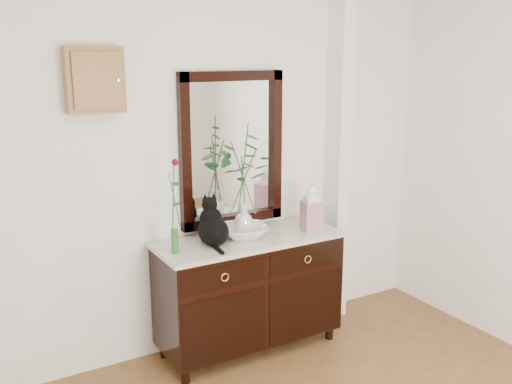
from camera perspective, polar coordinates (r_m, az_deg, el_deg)
wall_back at (r=4.05m, az=-3.72°, el=2.91°), size 3.60×0.04×2.70m
pilaster at (r=4.52m, az=8.19°, el=3.93°), size 0.12×0.20×2.70m
sideboard at (r=4.15m, az=-0.70°, el=-9.50°), size 1.33×0.52×0.82m
wall_mirror at (r=4.07m, az=-2.39°, el=4.26°), size 0.80×0.06×1.10m
key_cabinet at (r=3.65m, az=-15.82°, el=10.71°), size 0.35×0.10×0.40m
cat at (r=3.82m, az=-4.31°, el=-2.97°), size 0.25×0.30×0.33m
lotus_bowl at (r=4.01m, az=-1.25°, el=-3.96°), size 0.42×0.42×0.08m
vase_branches at (r=3.91m, az=-1.27°, el=1.33°), size 0.50×0.50×0.80m
bud_vase_rose at (r=3.65m, az=-8.24°, el=-1.40°), size 0.08×0.08×0.63m
ginger_jar at (r=4.14m, az=5.56°, el=-1.52°), size 0.15×0.15×0.35m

